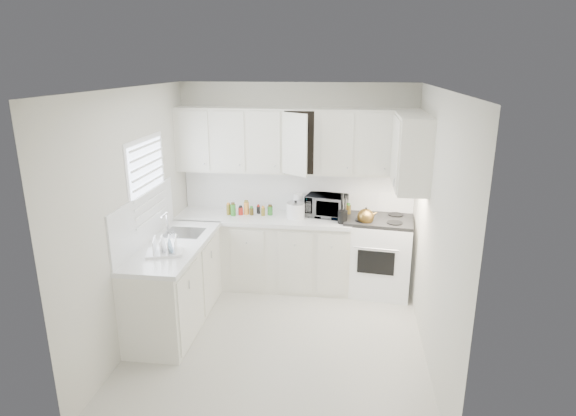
% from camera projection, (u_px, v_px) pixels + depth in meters
% --- Properties ---
extents(floor, '(3.20, 3.20, 0.00)m').
position_uv_depth(floor, '(280.00, 338.00, 5.16)').
color(floor, '#BAB7AA').
rests_on(floor, ground).
extents(ceiling, '(3.20, 3.20, 0.00)m').
position_uv_depth(ceiling, '(278.00, 89.00, 4.40)').
color(ceiling, white).
rests_on(ceiling, ground).
extents(wall_back, '(3.00, 0.00, 3.00)m').
position_uv_depth(wall_back, '(297.00, 185.00, 6.30)').
color(wall_back, beige).
rests_on(wall_back, ground).
extents(wall_front, '(3.00, 0.00, 3.00)m').
position_uv_depth(wall_front, '(245.00, 298.00, 3.26)').
color(wall_front, beige).
rests_on(wall_front, ground).
extents(wall_left, '(0.00, 3.20, 3.20)m').
position_uv_depth(wall_left, '(135.00, 217.00, 4.96)').
color(wall_left, beige).
rests_on(wall_left, ground).
extents(wall_right, '(0.00, 3.20, 3.20)m').
position_uv_depth(wall_right, '(434.00, 230.00, 4.60)').
color(wall_right, beige).
rests_on(wall_right, ground).
extents(window_blinds, '(0.06, 0.96, 1.06)m').
position_uv_depth(window_blinds, '(149.00, 186.00, 5.22)').
color(window_blinds, white).
rests_on(window_blinds, wall_left).
extents(lower_cabinets_back, '(2.22, 0.60, 0.90)m').
position_uv_depth(lower_cabinets_back, '(264.00, 252.00, 6.31)').
color(lower_cabinets_back, beige).
rests_on(lower_cabinets_back, floor).
extents(lower_cabinets_left, '(0.60, 1.60, 0.90)m').
position_uv_depth(lower_cabinets_left, '(175.00, 286.00, 5.36)').
color(lower_cabinets_left, beige).
rests_on(lower_cabinets_left, floor).
extents(countertop_back, '(2.24, 0.64, 0.05)m').
position_uv_depth(countertop_back, '(264.00, 218.00, 6.16)').
color(countertop_back, silver).
rests_on(countertop_back, lower_cabinets_back).
extents(countertop_left, '(0.64, 1.62, 0.05)m').
position_uv_depth(countertop_left, '(173.00, 246.00, 5.22)').
color(countertop_left, silver).
rests_on(countertop_left, lower_cabinets_left).
extents(backsplash_back, '(2.98, 0.02, 0.55)m').
position_uv_depth(backsplash_back, '(297.00, 190.00, 6.31)').
color(backsplash_back, silver).
rests_on(backsplash_back, wall_back).
extents(backsplash_left, '(0.02, 1.60, 0.55)m').
position_uv_depth(backsplash_left, '(145.00, 218.00, 5.17)').
color(backsplash_left, silver).
rests_on(backsplash_left, wall_left).
extents(upper_cabinets_back, '(3.00, 0.33, 0.80)m').
position_uv_depth(upper_cabinets_back, '(295.00, 172.00, 6.09)').
color(upper_cabinets_back, beige).
rests_on(upper_cabinets_back, wall_back).
extents(upper_cabinets_right, '(0.33, 0.90, 0.80)m').
position_uv_depth(upper_cabinets_right, '(409.00, 188.00, 5.34)').
color(upper_cabinets_right, beige).
rests_on(upper_cabinets_right, wall_right).
extents(sink, '(0.42, 0.38, 0.30)m').
position_uv_depth(sink, '(183.00, 223.00, 5.51)').
color(sink, gray).
rests_on(sink, countertop_left).
extents(stove, '(0.89, 0.76, 1.26)m').
position_uv_depth(stove, '(378.00, 245.00, 6.08)').
color(stove, white).
rests_on(stove, floor).
extents(tea_kettle, '(0.26, 0.22, 0.23)m').
position_uv_depth(tea_kettle, '(366.00, 216.00, 5.82)').
color(tea_kettle, olive).
rests_on(tea_kettle, stove).
extents(frying_pan, '(0.33, 0.44, 0.04)m').
position_uv_depth(frying_pan, '(393.00, 216.00, 6.11)').
color(frying_pan, black).
rests_on(frying_pan, stove).
extents(microwave, '(0.54, 0.37, 0.34)m').
position_uv_depth(microwave, '(326.00, 203.00, 6.11)').
color(microwave, gray).
rests_on(microwave, countertop_back).
extents(rice_cooker, '(0.25, 0.25, 0.23)m').
position_uv_depth(rice_cooker, '(296.00, 209.00, 6.06)').
color(rice_cooker, white).
rests_on(rice_cooker, countertop_back).
extents(paper_towel, '(0.12, 0.12, 0.27)m').
position_uv_depth(paper_towel, '(298.00, 204.00, 6.22)').
color(paper_towel, white).
rests_on(paper_towel, countertop_back).
extents(utensil_crock, '(0.16, 0.16, 0.38)m').
position_uv_depth(utensil_crock, '(343.00, 208.00, 5.83)').
color(utensil_crock, black).
rests_on(utensil_crock, countertop_back).
extents(dish_rack, '(0.42, 0.36, 0.20)m').
position_uv_depth(dish_rack, '(164.00, 245.00, 4.91)').
color(dish_rack, white).
rests_on(dish_rack, countertop_left).
extents(spice_left_0, '(0.06, 0.06, 0.13)m').
position_uv_depth(spice_left_0, '(231.00, 207.00, 6.31)').
color(spice_left_0, olive).
rests_on(spice_left_0, countertop_back).
extents(spice_left_1, '(0.06, 0.06, 0.13)m').
position_uv_depth(spice_left_1, '(235.00, 209.00, 6.22)').
color(spice_left_1, '#31822B').
rests_on(spice_left_1, countertop_back).
extents(spice_left_2, '(0.06, 0.06, 0.13)m').
position_uv_depth(spice_left_2, '(242.00, 207.00, 6.30)').
color(spice_left_2, '#AE2017').
rests_on(spice_left_2, countertop_back).
extents(spice_left_3, '(0.06, 0.06, 0.13)m').
position_uv_depth(spice_left_3, '(246.00, 210.00, 6.20)').
color(spice_left_3, orange).
rests_on(spice_left_3, countertop_back).
extents(spice_left_4, '(0.06, 0.06, 0.13)m').
position_uv_depth(spice_left_4, '(253.00, 208.00, 6.28)').
color(spice_left_4, '#4D3D16').
rests_on(spice_left_4, countertop_back).
extents(spice_left_5, '(0.06, 0.06, 0.13)m').
position_uv_depth(spice_left_5, '(258.00, 210.00, 6.18)').
color(spice_left_5, black).
rests_on(spice_left_5, countertop_back).
extents(spice_left_6, '(0.06, 0.06, 0.13)m').
position_uv_depth(spice_left_6, '(265.00, 208.00, 6.26)').
color(spice_left_6, olive).
rests_on(spice_left_6, countertop_back).
extents(spice_left_7, '(0.06, 0.06, 0.13)m').
position_uv_depth(spice_left_7, '(269.00, 211.00, 6.17)').
color(spice_left_7, '#31822B').
rests_on(spice_left_7, countertop_back).
extents(sauce_right_0, '(0.06, 0.06, 0.19)m').
position_uv_depth(sauce_right_0, '(340.00, 208.00, 6.17)').
color(sauce_right_0, '#AE2017').
rests_on(sauce_right_0, countertop_back).
extents(sauce_right_1, '(0.06, 0.06, 0.19)m').
position_uv_depth(sauce_right_1, '(345.00, 209.00, 6.11)').
color(sauce_right_1, orange).
rests_on(sauce_right_1, countertop_back).
extents(sauce_right_2, '(0.06, 0.06, 0.19)m').
position_uv_depth(sauce_right_2, '(349.00, 208.00, 6.16)').
color(sauce_right_2, '#4D3D16').
rests_on(sauce_right_2, countertop_back).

